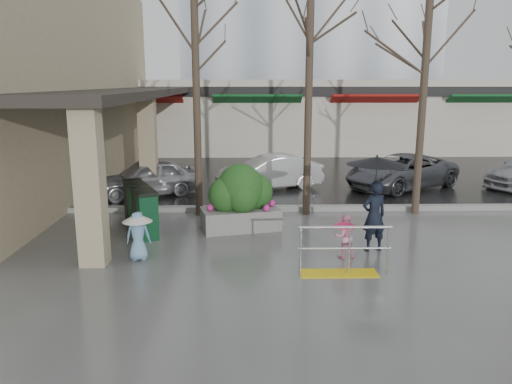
{
  "coord_description": "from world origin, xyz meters",
  "views": [
    {
      "loc": [
        -0.62,
        -10.86,
        3.87
      ],
      "look_at": [
        -0.37,
        0.8,
        1.3
      ],
      "focal_mm": 35.0,
      "sensor_mm": 36.0,
      "label": 1
    }
  ],
  "objects_px": {
    "tree_west": "(195,37)",
    "woman": "(375,191)",
    "child_blue": "(138,231)",
    "news_boxes": "(140,208)",
    "handrail": "(342,256)",
    "tree_mideast": "(427,46)",
    "tree_midwest": "(310,32)",
    "car_c": "(401,172)",
    "child_pink": "(345,233)",
    "planter": "(241,198)",
    "car_b": "(270,172)",
    "car_a": "(147,178)"
  },
  "relations": [
    {
      "from": "tree_west",
      "to": "child_pink",
      "type": "height_order",
      "value": "tree_west"
    },
    {
      "from": "handrail",
      "to": "woman",
      "type": "height_order",
      "value": "woman"
    },
    {
      "from": "car_c",
      "to": "planter",
      "type": "bearing_deg",
      "value": -81.34
    },
    {
      "from": "child_blue",
      "to": "news_boxes",
      "type": "height_order",
      "value": "news_boxes"
    },
    {
      "from": "planter",
      "to": "news_boxes",
      "type": "bearing_deg",
      "value": -178.45
    },
    {
      "from": "car_c",
      "to": "child_blue",
      "type": "bearing_deg",
      "value": -79.88
    },
    {
      "from": "tree_midwest",
      "to": "child_pink",
      "type": "xyz_separation_m",
      "value": [
        0.39,
        -3.83,
        -4.66
      ]
    },
    {
      "from": "tree_west",
      "to": "tree_midwest",
      "type": "xyz_separation_m",
      "value": [
        3.2,
        0.0,
        0.15
      ]
    },
    {
      "from": "tree_west",
      "to": "tree_mideast",
      "type": "xyz_separation_m",
      "value": [
        6.5,
        0.0,
        -0.22
      ]
    },
    {
      "from": "tree_midwest",
      "to": "tree_mideast",
      "type": "height_order",
      "value": "tree_midwest"
    },
    {
      "from": "tree_west",
      "to": "tree_midwest",
      "type": "height_order",
      "value": "tree_midwest"
    },
    {
      "from": "tree_midwest",
      "to": "planter",
      "type": "bearing_deg",
      "value": -141.97
    },
    {
      "from": "tree_mideast",
      "to": "planter",
      "type": "height_order",
      "value": "tree_mideast"
    },
    {
      "from": "planter",
      "to": "car_a",
      "type": "relative_size",
      "value": 0.6
    },
    {
      "from": "tree_west",
      "to": "news_boxes",
      "type": "relative_size",
      "value": 3.08
    },
    {
      "from": "news_boxes",
      "to": "car_c",
      "type": "distance_m",
      "value": 10.05
    },
    {
      "from": "tree_midwest",
      "to": "planter",
      "type": "relative_size",
      "value": 3.15
    },
    {
      "from": "tree_midwest",
      "to": "tree_mideast",
      "type": "relative_size",
      "value": 1.08
    },
    {
      "from": "child_blue",
      "to": "news_boxes",
      "type": "relative_size",
      "value": 0.5
    },
    {
      "from": "woman",
      "to": "car_c",
      "type": "height_order",
      "value": "woman"
    },
    {
      "from": "tree_midwest",
      "to": "news_boxes",
      "type": "height_order",
      "value": "tree_midwest"
    },
    {
      "from": "tree_mideast",
      "to": "car_c",
      "type": "bearing_deg",
      "value": 79.5
    },
    {
      "from": "car_c",
      "to": "news_boxes",
      "type": "bearing_deg",
      "value": -91.07
    },
    {
      "from": "tree_mideast",
      "to": "woman",
      "type": "bearing_deg",
      "value": -122.56
    },
    {
      "from": "tree_west",
      "to": "news_boxes",
      "type": "bearing_deg",
      "value": -131.58
    },
    {
      "from": "tree_mideast",
      "to": "child_blue",
      "type": "distance_m",
      "value": 9.42
    },
    {
      "from": "tree_mideast",
      "to": "car_c",
      "type": "distance_m",
      "value": 5.61
    },
    {
      "from": "handrail",
      "to": "child_blue",
      "type": "height_order",
      "value": "child_blue"
    },
    {
      "from": "tree_west",
      "to": "car_b",
      "type": "height_order",
      "value": "tree_west"
    },
    {
      "from": "child_blue",
      "to": "car_a",
      "type": "bearing_deg",
      "value": -83.9
    },
    {
      "from": "tree_west",
      "to": "child_blue",
      "type": "relative_size",
      "value": 6.14
    },
    {
      "from": "woman",
      "to": "car_b",
      "type": "distance_m",
      "value": 7.33
    },
    {
      "from": "tree_mideast",
      "to": "child_blue",
      "type": "bearing_deg",
      "value": -152.77
    },
    {
      "from": "handrail",
      "to": "tree_west",
      "type": "relative_size",
      "value": 0.28
    },
    {
      "from": "car_b",
      "to": "car_c",
      "type": "height_order",
      "value": "same"
    },
    {
      "from": "handrail",
      "to": "planter",
      "type": "relative_size",
      "value": 0.86
    },
    {
      "from": "news_boxes",
      "to": "car_b",
      "type": "bearing_deg",
      "value": 31.23
    },
    {
      "from": "tree_west",
      "to": "woman",
      "type": "distance_m",
      "value": 6.6
    },
    {
      "from": "woman",
      "to": "child_blue",
      "type": "bearing_deg",
      "value": -11.43
    },
    {
      "from": "child_pink",
      "to": "car_b",
      "type": "bearing_deg",
      "value": -87.72
    },
    {
      "from": "woman",
      "to": "planter",
      "type": "distance_m",
      "value": 3.65
    },
    {
      "from": "car_a",
      "to": "car_b",
      "type": "height_order",
      "value": "same"
    },
    {
      "from": "planter",
      "to": "car_b",
      "type": "height_order",
      "value": "planter"
    },
    {
      "from": "planter",
      "to": "news_boxes",
      "type": "height_order",
      "value": "planter"
    },
    {
      "from": "handrail",
      "to": "tree_midwest",
      "type": "xyz_separation_m",
      "value": [
        -0.16,
        4.8,
        4.86
      ]
    },
    {
      "from": "woman",
      "to": "car_a",
      "type": "height_order",
      "value": "woman"
    },
    {
      "from": "handrail",
      "to": "planter",
      "type": "xyz_separation_m",
      "value": [
        -2.1,
        3.28,
        0.48
      ]
    },
    {
      "from": "tree_midwest",
      "to": "child_pink",
      "type": "height_order",
      "value": "tree_midwest"
    },
    {
      "from": "tree_west",
      "to": "car_c",
      "type": "relative_size",
      "value": 1.5
    },
    {
      "from": "tree_mideast",
      "to": "child_pink",
      "type": "relative_size",
      "value": 6.48
    }
  ]
}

